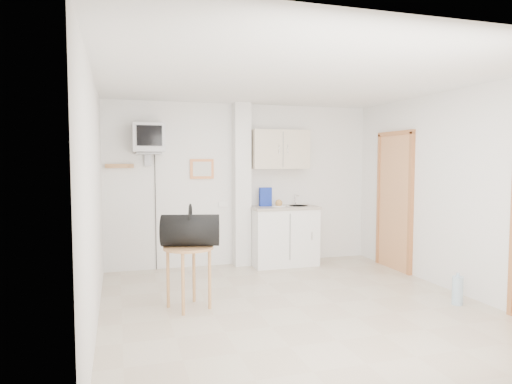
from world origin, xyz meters
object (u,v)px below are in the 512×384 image
object	(u,v)px
crt_television	(148,139)
round_table	(188,256)
water_bottle	(458,290)
duffel_bag	(190,230)

from	to	relation	value
crt_television	round_table	world-z (taller)	crt_television
crt_television	water_bottle	distance (m)	4.44
crt_television	round_table	size ratio (longest dim) A/B	3.11
round_table	duffel_bag	world-z (taller)	duffel_bag
crt_television	duffel_bag	world-z (taller)	crt_television
water_bottle	crt_television	bearing A→B (deg)	142.48
round_table	duffel_bag	xyz separation A→B (m)	(0.03, 0.01, 0.29)
water_bottle	round_table	bearing A→B (deg)	165.42
duffel_bag	water_bottle	world-z (taller)	duffel_bag
crt_television	duffel_bag	bearing A→B (deg)	-79.25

